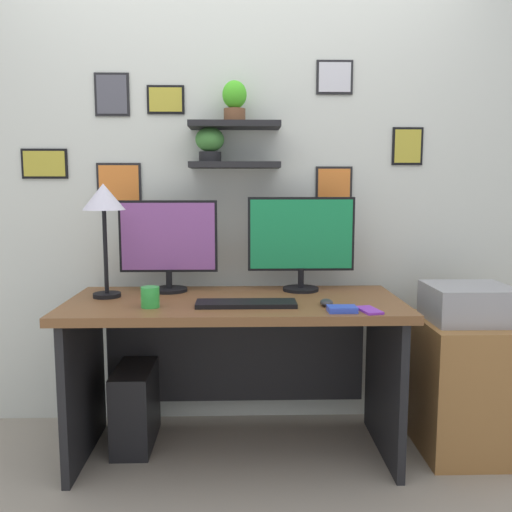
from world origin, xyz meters
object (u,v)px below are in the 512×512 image
at_px(desk_lamp, 104,205).
at_px(computer_mouse, 327,303).
at_px(monitor_right, 301,239).
at_px(scissors_tray, 342,309).
at_px(printer, 469,303).
at_px(cell_phone, 369,310).
at_px(drawer_cabinet, 464,385).
at_px(desk, 235,341).
at_px(monitor_left, 168,242).
at_px(keyboard, 246,304).
at_px(computer_tower_left, 136,405).
at_px(coffee_mug, 150,297).

bearing_deg(desk_lamp, computer_mouse, -12.11).
distance_m(monitor_right, computer_mouse, 0.44).
bearing_deg(scissors_tray, printer, 22.85).
height_order(desk_lamp, cell_phone, desk_lamp).
bearing_deg(monitor_right, drawer_cabinet, -14.41).
relative_size(desk, cell_phone, 11.01).
distance_m(monitor_left, desk_lamp, 0.36).
height_order(monitor_right, scissors_tray, monitor_right).
relative_size(keyboard, computer_tower_left, 1.10).
height_order(monitor_left, printer, monitor_left).
bearing_deg(desk_lamp, printer, -1.90).
height_order(scissors_tray, computer_tower_left, scissors_tray).
xyz_separation_m(monitor_right, scissors_tray, (0.12, -0.47, -0.25)).
bearing_deg(cell_phone, keyboard, 155.02).
distance_m(monitor_right, drawer_cabinet, 1.06).
xyz_separation_m(desk, computer_tower_left, (-0.49, 0.06, -0.34)).
distance_m(desk_lamp, cell_phone, 1.29).
xyz_separation_m(desk, scissors_tray, (0.45, -0.31, 0.23)).
distance_m(monitor_left, printer, 1.47).
xyz_separation_m(desk_lamp, scissors_tray, (1.06, -0.33, -0.42)).
relative_size(keyboard, printer, 1.16).
bearing_deg(computer_tower_left, printer, -3.31).
xyz_separation_m(coffee_mug, drawer_cabinet, (1.47, 0.17, -0.48)).
relative_size(monitor_right, desk_lamp, 0.99).
height_order(desk, monitor_right, monitor_right).
distance_m(desk, drawer_cabinet, 1.13).
relative_size(cell_phone, scissors_tray, 1.17).
bearing_deg(computer_tower_left, desk, -6.60).
relative_size(monitor_left, computer_mouse, 5.38).
distance_m(monitor_right, printer, 0.85).
height_order(desk, desk_lamp, desk_lamp).
bearing_deg(printer, desk, 178.16).
xyz_separation_m(monitor_left, scissors_tray, (0.78, -0.47, -0.23)).
height_order(monitor_left, desk_lamp, desk_lamp).
bearing_deg(desk, coffee_mug, -150.93).
relative_size(desk, computer_tower_left, 3.85).
bearing_deg(keyboard, cell_phone, -12.94).
bearing_deg(keyboard, coffee_mug, -177.65).
height_order(coffee_mug, drawer_cabinet, coffee_mug).
height_order(drawer_cabinet, printer, printer).
bearing_deg(keyboard, drawer_cabinet, 8.09).
bearing_deg(computer_tower_left, scissors_tray, -21.27).
height_order(keyboard, scissors_tray, scissors_tray).
distance_m(desk, computer_mouse, 0.50).
xyz_separation_m(desk_lamp, drawer_cabinet, (1.71, -0.06, -0.87)).
distance_m(desk, monitor_left, 0.59).
distance_m(monitor_right, cell_phone, 0.58).
relative_size(coffee_mug, scissors_tray, 0.75).
height_order(desk_lamp, computer_tower_left, desk_lamp).
xyz_separation_m(keyboard, printer, (1.05, 0.15, -0.04)).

